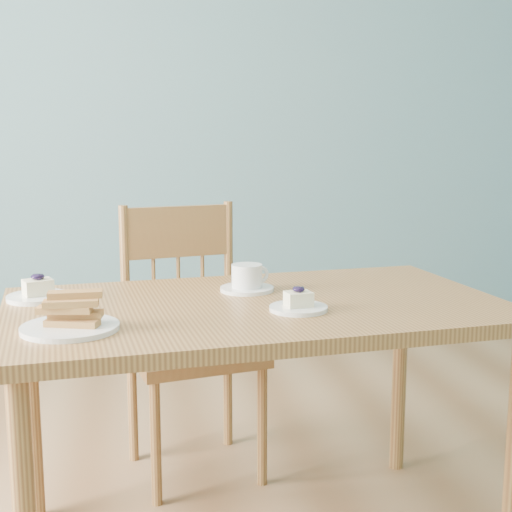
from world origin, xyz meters
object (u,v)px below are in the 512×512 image
biscotti_plate (70,319)px  cheesecake_plate_near (298,304)px  cheesecake_plate_far (38,293)px  dining_chair (190,338)px  dining_table (256,328)px  coffee_cup (247,280)px

biscotti_plate → cheesecake_plate_near: bearing=9.0°
cheesecake_plate_near → cheesecake_plate_far: size_ratio=0.88×
dining_chair → biscotti_plate: size_ratio=4.05×
dining_table → coffee_cup: bearing=84.3°
coffee_cup → biscotti_plate: 0.59m
cheesecake_plate_far → coffee_cup: coffee_cup is taller
cheesecake_plate_near → coffee_cup: (-0.09, 0.25, 0.02)m
dining_chair → cheesecake_plate_near: dining_chair is taller
dining_table → cheesecake_plate_near: bearing=-55.6°
cheesecake_plate_near → biscotti_plate: (-0.57, -0.09, 0.01)m
dining_table → cheesecake_plate_near: size_ratio=9.27×
dining_chair → cheesecake_plate_far: bearing=-151.5°
cheesecake_plate_far → coffee_cup: bearing=0.6°
dining_chair → cheesecake_plate_near: (0.23, -0.62, 0.26)m
cheesecake_plate_near → biscotti_plate: bearing=-171.0°
biscotti_plate → dining_table: bearing=22.5°
dining_table → biscotti_plate: 0.52m
dining_table → biscotti_plate: bearing=-163.3°
dining_table → dining_chair: dining_chair is taller
cheesecake_plate_near → cheesecake_plate_far: cheesecake_plate_far is taller
coffee_cup → biscotti_plate: size_ratio=0.69×
dining_table → cheesecake_plate_far: (-0.58, 0.14, 0.09)m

